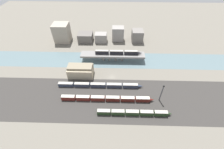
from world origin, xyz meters
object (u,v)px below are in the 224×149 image
at_px(train_yard_near, 134,113).
at_px(warehouse_building, 81,71).
at_px(train_yard_mid, 107,99).
at_px(train_on_bridge, 118,52).
at_px(train_yard_far, 100,85).
at_px(signal_tower, 161,93).

height_order(train_yard_near, warehouse_building, warehouse_building).
height_order(train_yard_mid, warehouse_building, warehouse_building).
distance_m(train_on_bridge, warehouse_building, 39.60).
bearing_deg(train_yard_far, train_yard_mid, -64.71).
distance_m(train_yard_far, warehouse_building, 22.78).
relative_size(train_on_bridge, signal_tower, 2.79).
xyz_separation_m(train_on_bridge, signal_tower, (31.51, -48.40, -1.23)).
relative_size(train_yard_mid, signal_tower, 4.32).
height_order(train_on_bridge, train_yard_near, train_on_bridge).
height_order(warehouse_building, signal_tower, signal_tower).
distance_m(train_yard_mid, signal_tower, 40.17).
relative_size(train_on_bridge, train_yard_mid, 0.65).
height_order(train_yard_mid, train_yard_far, train_yard_mid).
xyz_separation_m(train_on_bridge, train_yard_mid, (-8.16, -49.60, -7.41)).
bearing_deg(warehouse_building, train_yard_mid, -48.37).
xyz_separation_m(train_yard_far, warehouse_building, (-17.88, 13.74, 3.26)).
xyz_separation_m(warehouse_building, signal_tower, (63.98, -26.15, 3.07)).
bearing_deg(train_yard_far, train_on_bridge, 67.92).
bearing_deg(train_yard_near, train_yard_far, 135.32).
bearing_deg(train_yard_near, train_yard_mid, 148.59).
relative_size(train_yard_mid, warehouse_building, 3.27).
distance_m(train_yard_mid, warehouse_building, 36.73).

